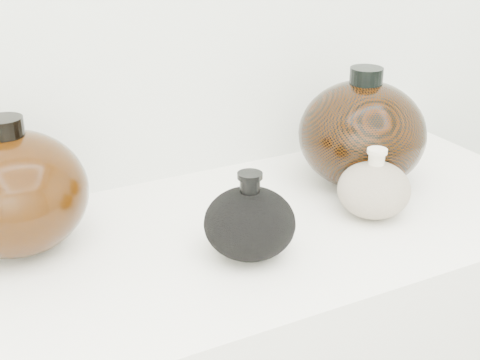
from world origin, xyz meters
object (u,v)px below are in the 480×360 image
black_gourd_vase (250,223)px  cream_gourd_vase (374,189)px  left_round_pot (14,192)px  right_round_pot (362,134)px

black_gourd_vase → cream_gourd_vase: bearing=5.0°
left_round_pot → right_round_pot: size_ratio=0.85×
left_round_pot → right_round_pot: 0.60m
black_gourd_vase → right_round_pot: bearing=24.4°
cream_gourd_vase → left_round_pot: (-0.55, 0.16, 0.05)m
cream_gourd_vase → right_round_pot: 0.14m
black_gourd_vase → cream_gourd_vase: 0.25m
right_round_pot → left_round_pot: bearing=176.1°
black_gourd_vase → right_round_pot: 0.34m
black_gourd_vase → left_round_pot: 0.35m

